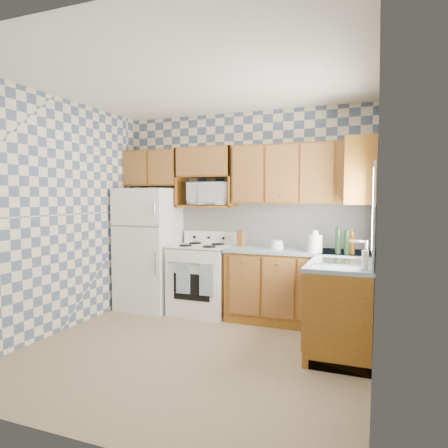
{
  "coord_description": "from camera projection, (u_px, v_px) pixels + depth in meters",
  "views": [
    {
      "loc": [
        1.71,
        -3.56,
        1.56
      ],
      "look_at": [
        0.05,
        0.75,
        1.25
      ],
      "focal_mm": 32.0,
      "sensor_mm": 36.0,
      "label": 1
    }
  ],
  "objects": [
    {
      "name": "electric_kettle",
      "position": [
        315.0,
        244.0,
        4.62
      ],
      "size": [
        0.16,
        0.16,
        0.2
      ],
      "primitive_type": "cylinder",
      "color": "white",
      "rests_on": "countertop_back"
    },
    {
      "name": "backsplash_back",
      "position": [
        271.0,
        224.0,
        5.29
      ],
      "size": [
        2.6,
        0.02,
        0.56
      ],
      "primitive_type": "cube",
      "color": "white",
      "rests_on": "back_wall"
    },
    {
      "name": "upper_cabinets_back",
      "position": [
        302.0,
        174.0,
        4.95
      ],
      "size": [
        1.75,
        0.33,
        0.74
      ],
      "primitive_type": "cube",
      "color": "brown",
      "rests_on": "back_wall"
    },
    {
      "name": "stove_body",
      "position": [
        202.0,
        280.0,
        5.36
      ],
      "size": [
        0.76,
        0.65,
        0.9
      ],
      "primitive_type": "cube",
      "color": "white",
      "rests_on": "floor"
    },
    {
      "name": "bottle_0",
      "position": [
        338.0,
        241.0,
        4.5
      ],
      "size": [
        0.06,
        0.06,
        0.29
      ],
      "primitive_type": "cylinder",
      "color": "black",
      "rests_on": "countertop_back"
    },
    {
      "name": "bottle_1",
      "position": [
        347.0,
        243.0,
        4.43
      ],
      "size": [
        0.06,
        0.06,
        0.27
      ],
      "primitive_type": "cylinder",
      "color": "black",
      "rests_on": "countertop_back"
    },
    {
      "name": "dish_towel_right",
      "position": [
        206.0,
        280.0,
        4.96
      ],
      "size": [
        0.19,
        0.02,
        0.39
      ],
      "primitive_type": "cube",
      "color": "navy",
      "rests_on": "stove_body"
    },
    {
      "name": "backguard",
      "position": [
        210.0,
        237.0,
        5.58
      ],
      "size": [
        0.76,
        0.08,
        0.17
      ],
      "primitive_type": "cube",
      "color": "white",
      "rests_on": "cooktop"
    },
    {
      "name": "upper_cabinets_fridge",
      "position": [
        154.0,
        169.0,
        5.7
      ],
      "size": [
        0.82,
        0.33,
        0.5
      ],
      "primitive_type": "cube",
      "color": "brown",
      "rests_on": "back_wall"
    },
    {
      "name": "microwave",
      "position": [
        210.0,
        194.0,
        5.43
      ],
      "size": [
        0.61,
        0.46,
        0.31
      ],
      "primitive_type": "imported",
      "rotation": [
        0.0,
        0.0,
        0.14
      ],
      "color": "white",
      "rests_on": "microwave_shelf"
    },
    {
      "name": "upper_cabinets_right",
      "position": [
        362.0,
        172.0,
        4.52
      ],
      "size": [
        0.33,
        0.7,
        0.74
      ],
      "primitive_type": "cube",
      "color": "brown",
      "rests_on": "right_wall"
    },
    {
      "name": "base_cabinets_right",
      "position": [
        344.0,
        303.0,
        4.25
      ],
      "size": [
        0.6,
        1.6,
        0.88
      ],
      "primitive_type": "cube",
      "color": "brown",
      "rests_on": "floor"
    },
    {
      "name": "knife_block",
      "position": [
        241.0,
        238.0,
        5.23
      ],
      "size": [
        0.12,
        0.12,
        0.2
      ],
      "primitive_type": "cube",
      "rotation": [
        0.0,
        0.0,
        -0.31
      ],
      "color": "brown",
      "rests_on": "countertop_back"
    },
    {
      "name": "countertop_right",
      "position": [
        344.0,
        260.0,
        4.22
      ],
      "size": [
        0.63,
        1.6,
        0.04
      ],
      "primitive_type": "cube",
      "color": "gray",
      "rests_on": "base_cabinets_right"
    },
    {
      "name": "sink",
      "position": [
        342.0,
        263.0,
        3.89
      ],
      "size": [
        0.48,
        0.4,
        0.03
      ],
      "primitive_type": "cube",
      "color": "#B7B7BC",
      "rests_on": "countertop_right"
    },
    {
      "name": "right_wall",
      "position": [
        376.0,
        223.0,
        3.33
      ],
      "size": [
        0.02,
        3.2,
        2.7
      ],
      "primitive_type": "cube",
      "color": "slate",
      "rests_on": "ground"
    },
    {
      "name": "refrigerator",
      "position": [
        149.0,
        249.0,
        5.6
      ],
      "size": [
        0.75,
        0.7,
        1.68
      ],
      "primitive_type": "cube",
      "color": "white",
      "rests_on": "floor"
    },
    {
      "name": "dish_towel_left",
      "position": [
        183.0,
        278.0,
        5.07
      ],
      "size": [
        0.19,
        0.02,
        0.39
      ],
      "primitive_type": "cube",
      "color": "navy",
      "rests_on": "stove_body"
    },
    {
      "name": "floor",
      "position": [
        193.0,
        352.0,
        4.04
      ],
      "size": [
        3.4,
        3.4,
        0.0
      ],
      "primitive_type": "plane",
      "color": "#826D4F",
      "rests_on": "ground"
    },
    {
      "name": "cooktop",
      "position": [
        202.0,
        246.0,
        5.33
      ],
      "size": [
        0.76,
        0.65,
        0.02
      ],
      "primitive_type": "cube",
      "color": "silver",
      "rests_on": "stove_body"
    },
    {
      "name": "food_containers",
      "position": [
        277.0,
        245.0,
        4.91
      ],
      "size": [
        0.16,
        0.16,
        0.11
      ],
      "primitive_type": null,
      "color": "beige",
      "rests_on": "countertop_back"
    },
    {
      "name": "soap_bottle",
      "position": [
        365.0,
        260.0,
        3.53
      ],
      "size": [
        0.06,
        0.06,
        0.17
      ],
      "primitive_type": "cylinder",
      "color": "beige",
      "rests_on": "countertop_right"
    },
    {
      "name": "backsplash_right",
      "position": [
        375.0,
        232.0,
        4.09
      ],
      "size": [
        0.02,
        1.6,
        0.56
      ],
      "primitive_type": "cube",
      "color": "white",
      "rests_on": "right_wall"
    },
    {
      "name": "window",
      "position": [
        374.0,
        209.0,
        3.75
      ],
      "size": [
        0.02,
        0.66,
        0.86
      ],
      "primitive_type": "cube",
      "color": "silver",
      "rests_on": "right_wall"
    },
    {
      "name": "back_wall",
      "position": [
        243.0,
        213.0,
        5.43
      ],
      "size": [
        3.4,
        0.02,
        2.7
      ],
      "primitive_type": "cube",
      "color": "slate",
      "rests_on": "ground"
    },
    {
      "name": "countertop_back",
      "position": [
        299.0,
        251.0,
        4.88
      ],
      "size": [
        1.77,
        0.63,
        0.04
      ],
      "primitive_type": "cube",
      "color": "gray",
      "rests_on": "base_cabinets_back"
    },
    {
      "name": "base_cabinets_back",
      "position": [
        299.0,
        288.0,
        4.92
      ],
      "size": [
        1.75,
        0.6,
        0.88
      ],
      "primitive_type": "cube",
      "color": "brown",
      "rests_on": "floor"
    },
    {
      "name": "bottle_2",
      "position": [
        352.0,
        243.0,
        4.49
      ],
      "size": [
        0.06,
        0.06,
        0.25
      ],
      "primitive_type": "cylinder",
      "color": "#55300D",
      "rests_on": "countertop_back"
    },
    {
      "name": "microwave_shelf",
      "position": [
        207.0,
        206.0,
        5.44
      ],
      "size": [
        0.8,
        0.33,
        0.03
      ],
      "primitive_type": "cube",
      "color": "brown",
      "rests_on": "back_wall"
    }
  ]
}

